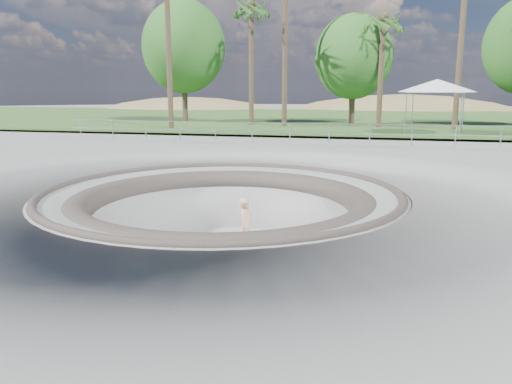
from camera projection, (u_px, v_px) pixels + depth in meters
ground at (222, 192)px, 14.25m from camera, size 180.00×180.00×0.00m
skate_bowl at (223, 253)px, 14.62m from camera, size 14.00×14.00×4.10m
grass_strip at (328, 118)px, 46.64m from camera, size 180.00×36.00×0.12m
distant_hills at (368, 162)px, 69.37m from camera, size 103.20×45.00×28.60m
safety_railing at (290, 133)px, 25.56m from camera, size 25.00×0.06×1.03m
skateboard at (246, 254)px, 14.46m from camera, size 0.90×0.37×0.09m
skater at (246, 226)px, 14.29m from camera, size 0.44×0.63×1.66m
canopy_white at (437, 86)px, 29.10m from camera, size 6.15×6.15×3.17m
palm_b at (251, 11)px, 35.46m from camera, size 2.60×2.60×9.44m
palm_d at (383, 24)px, 33.18m from camera, size 2.60×2.60×8.19m
bushy_tree_left at (183, 47)px, 39.78m from camera, size 6.71×6.10×9.68m
bushy_tree_mid at (354, 57)px, 35.89m from camera, size 5.57×5.07×8.04m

